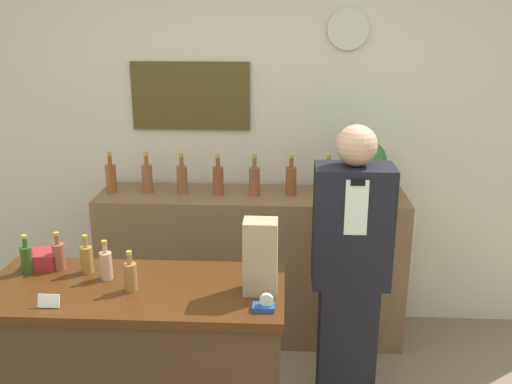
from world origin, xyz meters
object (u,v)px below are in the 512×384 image
potted_plant (364,166)px  paper_bag (260,257)px  tape_dispenser (264,305)px  shopkeeper (350,273)px

potted_plant → paper_bag: potted_plant is taller
potted_plant → tape_dispenser: (-0.57, -1.43, -0.22)m
tape_dispenser → potted_plant: bearing=68.3°
potted_plant → tape_dispenser: potted_plant is taller
paper_bag → tape_dispenser: 0.22m
potted_plant → tape_dispenser: 1.55m
potted_plant → tape_dispenser: bearing=-111.7°
shopkeeper → tape_dispenser: bearing=-120.3°
tape_dispenser → shopkeeper: bearing=59.7°
potted_plant → shopkeeper: bearing=-101.3°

